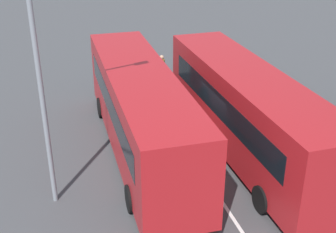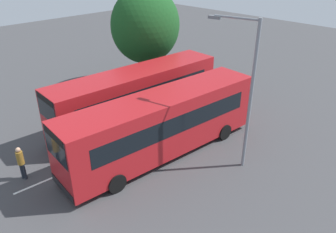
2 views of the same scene
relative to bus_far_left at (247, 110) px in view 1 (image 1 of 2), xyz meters
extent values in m
plane|color=#424244|center=(0.60, 2.04, -1.82)|extent=(74.84, 74.84, 0.00)
cube|color=#AD191E|center=(-0.03, 0.00, 0.01)|extent=(11.35, 2.91, 3.01)
cube|color=black|center=(5.55, -0.28, 0.82)|extent=(0.22, 2.07, 1.27)
cube|color=black|center=(0.03, 1.15, 0.37)|extent=(9.44, 0.55, 0.96)
cube|color=black|center=(-0.09, -1.14, 0.37)|extent=(9.44, 0.55, 0.96)
cube|color=black|center=(5.57, -0.28, 1.33)|extent=(0.19, 1.88, 0.32)
cube|color=black|center=(5.58, -0.28, -1.28)|extent=(0.21, 2.17, 0.36)
cylinder|color=black|center=(3.62, 0.94, -1.36)|extent=(0.93, 0.33, 0.92)
cylinder|color=black|center=(3.51, -1.29, -1.36)|extent=(0.93, 0.33, 0.92)
cylinder|color=black|center=(-3.57, 1.30, -1.36)|extent=(0.93, 0.33, 0.92)
cylinder|color=black|center=(-3.68, -0.93, -1.36)|extent=(0.93, 0.33, 0.92)
cube|color=#AD191E|center=(1.38, 3.80, 0.01)|extent=(11.40, 3.24, 3.01)
cube|color=black|center=(6.95, 3.35, 0.82)|extent=(0.28, 2.07, 1.27)
cube|color=black|center=(1.47, 4.94, 0.37)|extent=(9.43, 0.83, 0.96)
cube|color=black|center=(1.29, 2.66, 0.37)|extent=(9.43, 0.83, 0.96)
cube|color=black|center=(6.97, 3.35, 1.33)|extent=(0.25, 1.88, 0.32)
cube|color=black|center=(6.98, 3.35, -1.28)|extent=(0.27, 2.16, 0.36)
cylinder|color=black|center=(5.06, 4.62, -1.36)|extent=(0.94, 0.35, 0.92)
cylinder|color=black|center=(4.88, 2.40, -1.36)|extent=(0.94, 0.35, 0.92)
cylinder|color=black|center=(-2.12, 5.19, -1.36)|extent=(0.94, 0.35, 0.92)
cylinder|color=black|center=(-2.30, 2.97, -1.36)|extent=(0.94, 0.35, 0.92)
cylinder|color=#232833|center=(7.70, 0.70, -1.40)|extent=(0.13, 0.13, 0.84)
cylinder|color=#232833|center=(7.63, 0.84, -1.40)|extent=(0.13, 0.13, 0.84)
cylinder|color=olive|center=(7.67, 0.77, -0.65)|extent=(0.42, 0.42, 0.66)
sphere|color=tan|center=(7.67, 0.77, -0.20)|extent=(0.23, 0.23, 0.23)
cylinder|color=gray|center=(-0.72, 7.43, 1.83)|extent=(0.16, 0.16, 7.31)
cube|color=silver|center=(0.60, 2.04, -1.82)|extent=(15.86, 1.12, 0.01)
camera|label=1|loc=(-13.46, 8.04, 7.18)|focal=47.73mm
camera|label=2|loc=(11.64, 14.67, 8.04)|focal=35.27mm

